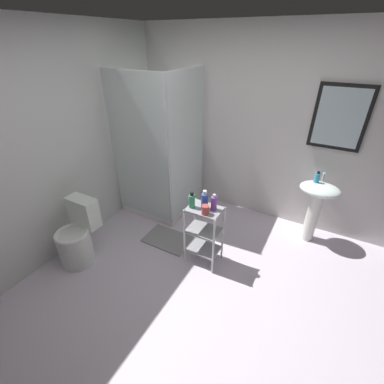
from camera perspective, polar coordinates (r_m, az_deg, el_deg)
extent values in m
cube|color=silver|center=(2.91, 1.33, -22.04)|extent=(4.20, 4.20, 0.02)
cube|color=silver|center=(3.67, 15.47, 12.84)|extent=(4.20, 0.10, 2.50)
cube|color=black|center=(3.45, 29.47, 13.88)|extent=(0.56, 0.03, 0.72)
cube|color=silver|center=(3.43, 29.45, 13.81)|extent=(0.48, 0.01, 0.64)
cube|color=silver|center=(3.26, -28.86, 7.89)|extent=(0.10, 4.20, 2.50)
cube|color=white|center=(4.22, -6.24, -1.92)|extent=(0.90, 0.90, 0.10)
cube|color=silver|center=(3.45, -11.42, 8.67)|extent=(0.90, 0.02, 1.90)
cube|color=silver|center=(3.55, -1.06, 9.90)|extent=(0.02, 0.90, 1.90)
cylinder|color=silver|center=(3.20, -5.10, 7.37)|extent=(0.04, 0.04, 1.90)
cylinder|color=silver|center=(4.19, -6.28, -1.32)|extent=(0.08, 0.08, 0.00)
cylinder|color=white|center=(3.67, 24.62, -4.97)|extent=(0.15, 0.15, 0.68)
ellipsoid|color=white|center=(3.47, 26.04, 0.52)|extent=(0.46, 0.37, 0.13)
cylinder|color=silver|center=(3.53, 26.66, 2.99)|extent=(0.03, 0.03, 0.10)
cylinder|color=white|center=(3.38, -23.93, -11.11)|extent=(0.37, 0.37, 0.40)
torus|color=white|center=(3.25, -24.72, -8.24)|extent=(0.37, 0.37, 0.04)
cube|color=white|center=(3.26, -22.48, -4.02)|extent=(0.35, 0.17, 0.36)
cylinder|color=silver|center=(2.98, -1.70, -9.80)|extent=(0.02, 0.02, 0.74)
cylinder|color=silver|center=(2.86, 4.67, -12.03)|extent=(0.02, 0.02, 0.74)
cylinder|color=silver|center=(3.16, 0.70, -7.13)|extent=(0.02, 0.02, 0.74)
cylinder|color=silver|center=(3.04, 6.75, -9.08)|extent=(0.02, 0.02, 0.74)
cube|color=#99999E|center=(3.13, 2.49, -12.13)|extent=(0.36, 0.26, 0.02)
cube|color=#99999E|center=(2.96, 2.61, -8.27)|extent=(0.36, 0.26, 0.02)
cube|color=#99999E|center=(2.79, 2.74, -3.79)|extent=(0.36, 0.26, 0.02)
cylinder|color=#389ED1|center=(3.45, 25.53, 2.80)|extent=(0.06, 0.06, 0.11)
cylinder|color=black|center=(3.42, 25.79, 3.83)|extent=(0.03, 0.03, 0.03)
cylinder|color=#379B63|center=(2.77, -0.03, -2.04)|extent=(0.07, 0.07, 0.14)
cylinder|color=black|center=(2.72, -0.03, -0.43)|extent=(0.04, 0.04, 0.04)
cylinder|color=blue|center=(2.74, 2.74, -2.07)|extent=(0.07, 0.07, 0.18)
cylinder|color=white|center=(2.68, 2.80, -0.11)|extent=(0.04, 0.04, 0.04)
cylinder|color=purple|center=(2.73, 4.78, -2.47)|extent=(0.06, 0.06, 0.15)
cylinder|color=silver|center=(2.69, 4.86, -0.83)|extent=(0.03, 0.03, 0.03)
cylinder|color=#B24742|center=(2.68, 2.90, -3.88)|extent=(0.08, 0.08, 0.10)
cube|color=gray|center=(3.53, -5.28, -10.17)|extent=(0.60, 0.40, 0.02)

